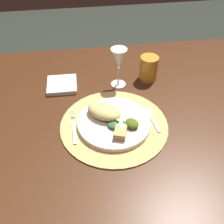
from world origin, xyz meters
name	(u,v)px	position (x,y,z in m)	size (l,w,h in m)	color
ground_plane	(106,217)	(0.00, 0.00, 0.00)	(6.00, 6.00, 0.00)	#282D25
dining_table	(103,145)	(0.00, 0.00, 0.59)	(1.42, 1.10, 0.72)	#412210
placemat	(114,125)	(0.04, -0.02, 0.72)	(0.38, 0.38, 0.01)	tan
dinner_plate	(114,123)	(0.04, -0.02, 0.73)	(0.26, 0.26, 0.02)	silver
pasta_serving	(104,111)	(0.01, 0.01, 0.76)	(0.13, 0.08, 0.04)	#D3C16C
salad_greens	(125,124)	(0.07, -0.05, 0.75)	(0.12, 0.06, 0.03)	#326526
bread_piece	(120,133)	(0.05, -0.09, 0.75)	(0.05, 0.04, 0.02)	tan
fork	(74,128)	(-0.10, -0.02, 0.73)	(0.02, 0.17, 0.00)	silver
spoon	(151,116)	(0.18, 0.00, 0.73)	(0.03, 0.13, 0.01)	silver
napkin	(62,85)	(-0.14, 0.24, 0.73)	(0.12, 0.12, 0.02)	white
wine_glass	(119,60)	(0.09, 0.22, 0.84)	(0.07, 0.07, 0.17)	silver
amber_tumbler	(149,68)	(0.23, 0.24, 0.77)	(0.08, 0.08, 0.10)	orange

